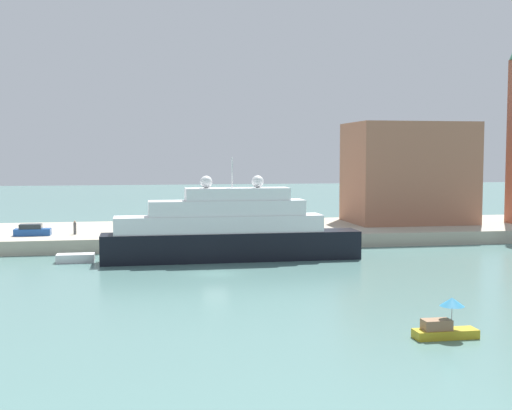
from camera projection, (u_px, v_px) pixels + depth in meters
The scene contains 9 objects.
ground at pixel (216, 274), 67.21m from camera, with size 400.00×400.00×0.00m, color slate.
quay_dock at pixel (193, 234), 93.83m from camera, with size 110.00×22.35×1.74m, color #ADA38E.
large_yacht at pixel (229, 231), 75.79m from camera, with size 29.03×4.03×11.59m.
small_motorboat at pixel (445, 324), 43.83m from camera, with size 4.18×1.59×2.65m.
work_barge at pixel (76, 258), 74.64m from camera, with size 4.09×1.88×0.94m, color silver.
harbor_building at pixel (408, 173), 100.90m from camera, with size 17.58×12.18×14.85m, color #9E664C.
parked_car at pixel (32, 231), 84.79m from camera, with size 4.43×1.78×1.45m.
person_figure at pixel (75, 228), 85.98m from camera, with size 0.36×0.36×1.76m.
mooring_bollard at pixel (195, 233), 83.87m from camera, with size 0.50×0.50×0.80m, color black.
Camera 1 is at (-7.63, -66.19, 11.94)m, focal length 47.41 mm.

